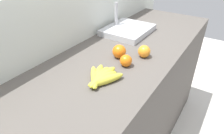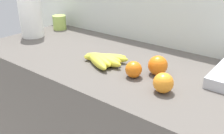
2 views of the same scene
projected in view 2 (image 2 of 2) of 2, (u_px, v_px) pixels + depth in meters
name	position (u px, v px, depth m)	size (l,w,h in m)	color
wall_back	(193.00, 103.00, 1.34)	(2.39, 0.06, 1.30)	silver
banana_bunch	(102.00, 59.00, 1.09)	(0.20, 0.20, 0.04)	gold
orange_back_right	(163.00, 83.00, 0.85)	(0.07, 0.07, 0.07)	orange
orange_back_left	(134.00, 69.00, 0.96)	(0.07, 0.07, 0.07)	orange
orange_center	(158.00, 65.00, 0.98)	(0.08, 0.08, 0.08)	orange
paper_towel_roll	(30.00, 13.00, 1.42)	(0.13, 0.13, 0.30)	white
mug	(59.00, 22.00, 1.60)	(0.08, 0.08, 0.09)	#A2BF56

